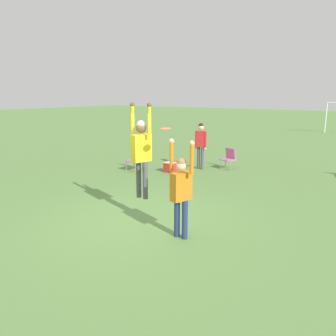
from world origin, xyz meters
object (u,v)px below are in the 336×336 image
(frisbee, at_px, (166,129))
(camping_chair_4, at_px, (136,157))
(person_spectator_near, at_px, (201,141))
(person_defending, at_px, (181,187))
(cooler_box, at_px, (170,167))
(person_jumping, at_px, (141,148))
(camping_chair_3, at_px, (229,157))

(frisbee, relative_size, camping_chair_4, 0.25)
(camping_chair_4, distance_m, person_spectator_near, 2.61)
(person_defending, distance_m, frisbee, 1.29)
(frisbee, xyz_separation_m, cooler_box, (-3.04, 4.41, -2.01))
(person_jumping, relative_size, cooler_box, 5.67)
(frisbee, relative_size, cooler_box, 0.56)
(camping_chair_3, bearing_deg, person_spectator_near, 57.05)
(camping_chair_3, bearing_deg, frisbee, 120.77)
(camping_chair_3, xyz_separation_m, person_spectator_near, (-0.89, -0.74, 0.64))
(person_jumping, xyz_separation_m, person_spectator_near, (-1.58, 5.42, -0.59))
(person_jumping, height_order, camping_chair_4, person_jumping)
(camping_chair_4, bearing_deg, cooler_box, -162.55)
(person_defending, bearing_deg, frisbee, -97.96)
(person_jumping, relative_size, person_defending, 1.09)
(person_defending, relative_size, frisbee, 9.27)
(camping_chair_4, bearing_deg, person_spectator_near, -143.28)
(person_defending, bearing_deg, camping_chair_4, -114.13)
(frisbee, relative_size, person_spectator_near, 0.12)
(frisbee, xyz_separation_m, person_spectator_near, (-2.39, 5.57, -1.10))
(cooler_box, bearing_deg, person_defending, -52.20)
(person_spectator_near, bearing_deg, camping_chair_3, 17.62)
(frisbee, bearing_deg, person_defending, -24.31)
(camping_chair_4, xyz_separation_m, cooler_box, (1.26, 0.50, -0.31))
(camping_chair_3, bearing_deg, person_jumping, 113.80)
(frisbee, height_order, camping_chair_3, frisbee)
(person_jumping, relative_size, camping_chair_4, 2.52)
(person_defending, height_order, frisbee, frisbee)
(camping_chair_3, relative_size, camping_chair_4, 0.91)
(camping_chair_3, bearing_deg, person_defending, 124.94)
(person_jumping, xyz_separation_m, camping_chair_3, (-0.69, 6.16, -1.23))
(person_jumping, xyz_separation_m, camping_chair_4, (-3.50, 3.76, -1.19))
(person_defending, xyz_separation_m, camping_chair_4, (-4.88, 4.17, -0.58))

